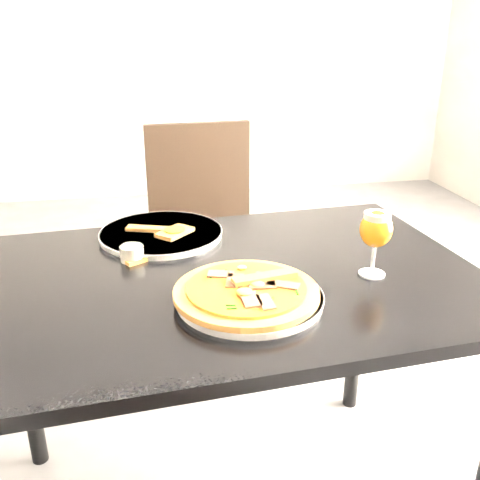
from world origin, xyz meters
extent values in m
plane|color=#59595C|center=(0.00, 0.00, 0.00)|extent=(6.00, 6.00, 0.00)
cube|color=#B9B0A7|center=(0.00, 3.00, 1.40)|extent=(5.00, 0.04, 2.80)
cube|color=black|center=(0.14, -0.17, 0.73)|extent=(1.25, 0.88, 0.03)
cylinder|color=black|center=(-0.42, 0.13, 0.36)|extent=(0.05, 0.05, 0.72)
cylinder|color=black|center=(0.65, 0.21, 0.36)|extent=(0.05, 0.05, 0.72)
cube|color=black|center=(0.20, 0.59, 0.47)|extent=(0.47, 0.47, 0.04)
cylinder|color=black|center=(0.03, 0.41, 0.22)|extent=(0.04, 0.04, 0.45)
cylinder|color=black|center=(0.39, 0.43, 0.22)|extent=(0.04, 0.04, 0.45)
cylinder|color=black|center=(0.01, 0.76, 0.22)|extent=(0.04, 0.04, 0.45)
cylinder|color=black|center=(0.36, 0.78, 0.22)|extent=(0.04, 0.04, 0.45)
cube|color=black|center=(0.18, 0.79, 0.73)|extent=(0.42, 0.06, 0.44)
cylinder|color=white|center=(0.17, -0.31, 0.76)|extent=(0.32, 0.32, 0.02)
cylinder|color=brown|center=(0.16, -0.31, 0.77)|extent=(0.31, 0.31, 0.01)
cylinder|color=#A94A0E|center=(0.16, -0.31, 0.78)|extent=(0.25, 0.25, 0.01)
cube|color=#4F3622|center=(0.19, -0.31, 0.79)|extent=(0.06, 0.03, 0.00)
cube|color=#4F3622|center=(0.19, -0.27, 0.79)|extent=(0.06, 0.07, 0.00)
cube|color=#4F3622|center=(0.14, -0.24, 0.79)|extent=(0.04, 0.07, 0.00)
cube|color=#4F3622|center=(0.13, -0.30, 0.79)|extent=(0.07, 0.05, 0.00)
cube|color=#4F3622|center=(0.11, -0.34, 0.79)|extent=(0.07, 0.05, 0.00)
cube|color=#4F3622|center=(0.14, -0.39, 0.79)|extent=(0.04, 0.07, 0.00)
cube|color=#4F3622|center=(0.18, -0.34, 0.79)|extent=(0.06, 0.07, 0.00)
ellipsoid|color=#DEDB48|center=(0.18, -0.30, 0.79)|extent=(0.03, 0.03, 0.01)
ellipsoid|color=#DEDB48|center=(0.15, -0.24, 0.79)|extent=(0.03, 0.03, 0.01)
ellipsoid|color=#DEDB48|center=(0.14, -0.31, 0.79)|extent=(0.03, 0.03, 0.01)
ellipsoid|color=#DEDB48|center=(0.13, -0.38, 0.79)|extent=(0.03, 0.03, 0.01)
ellipsoid|color=#DEDB48|center=(0.18, -0.33, 0.79)|extent=(0.03, 0.03, 0.01)
cube|color=#14420B|center=(0.17, -0.30, 0.79)|extent=(0.01, 0.02, 0.00)
cube|color=#14420B|center=(0.14, -0.26, 0.79)|extent=(0.01, 0.02, 0.00)
cube|color=#14420B|center=(0.09, -0.27, 0.79)|extent=(0.02, 0.01, 0.00)
cube|color=#14420B|center=(0.13, -0.32, 0.79)|extent=(0.02, 0.01, 0.00)
cube|color=#14420B|center=(0.12, -0.36, 0.79)|extent=(0.02, 0.02, 0.00)
cube|color=#14420B|center=(0.16, -0.33, 0.79)|extent=(0.00, 0.02, 0.00)
cube|color=#14420B|center=(0.19, -0.35, 0.79)|extent=(0.02, 0.02, 0.00)
cube|color=#14420B|center=(0.24, -0.33, 0.79)|extent=(0.02, 0.01, 0.00)
cube|color=#14420B|center=(0.19, -0.30, 0.79)|extent=(0.02, 0.01, 0.00)
cube|color=brown|center=(0.21, -0.30, 0.79)|extent=(0.15, 0.06, 0.01)
cylinder|color=white|center=(0.00, 0.10, 0.76)|extent=(0.45, 0.45, 0.02)
cube|color=brown|center=(-0.03, 0.11, 0.77)|extent=(0.12, 0.07, 0.01)
cube|color=brown|center=(0.04, 0.07, 0.77)|extent=(0.11, 0.11, 0.01)
cylinder|color=#A94A0E|center=(0.04, 0.07, 0.78)|extent=(0.06, 0.06, 0.00)
cube|color=brown|center=(-0.04, -0.05, 0.75)|extent=(0.12, 0.08, 0.01)
cylinder|color=#B7B4A5|center=(-0.08, -0.05, 0.77)|extent=(0.06, 0.06, 0.04)
cylinder|color=gold|center=(-0.08, -0.05, 0.78)|extent=(0.05, 0.05, 0.01)
cylinder|color=silver|center=(0.48, -0.23, 0.75)|extent=(0.06, 0.06, 0.00)
cylinder|color=silver|center=(0.48, -0.23, 0.79)|extent=(0.01, 0.01, 0.07)
ellipsoid|color=#9D5A0F|center=(0.48, -0.23, 0.86)|extent=(0.08, 0.08, 0.09)
cylinder|color=silver|center=(0.48, -0.23, 0.90)|extent=(0.06, 0.06, 0.01)
camera|label=1|loc=(-0.04, -1.29, 1.29)|focal=40.00mm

